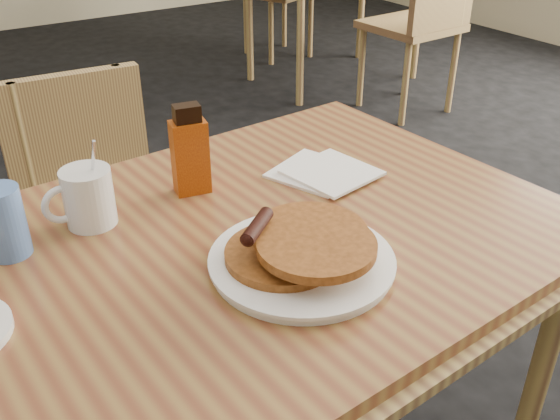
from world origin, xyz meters
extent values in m
cube|color=olive|center=(-0.05, 0.08, 0.73)|extent=(1.24, 0.87, 0.04)
cube|color=tan|center=(-0.05, 0.08, 0.71)|extent=(1.28, 0.91, 0.02)
cylinder|color=tan|center=(0.46, 0.39, 0.35)|extent=(0.04, 0.04, 0.71)
cylinder|color=tan|center=(1.58, 2.18, 0.35)|extent=(0.04, 0.04, 0.71)
cylinder|color=tan|center=(2.50, 2.74, 0.35)|extent=(0.04, 0.04, 0.71)
cube|color=tan|center=(-0.07, 0.71, 0.40)|extent=(0.40, 0.40, 0.04)
cube|color=tan|center=(-0.07, 0.88, 0.62)|extent=(0.38, 0.07, 0.41)
cylinder|color=tan|center=(-0.23, 0.56, 0.19)|extent=(0.04, 0.04, 0.38)
cylinder|color=tan|center=(0.08, 0.86, 0.19)|extent=(0.04, 0.04, 0.38)
cylinder|color=tan|center=(1.88, 2.95, 0.21)|extent=(0.04, 0.04, 0.43)
cylinder|color=tan|center=(2.22, 3.29, 0.21)|extent=(0.04, 0.04, 0.43)
cube|color=tan|center=(2.05, 1.79, 0.48)|extent=(0.47, 0.47, 0.04)
cylinder|color=tan|center=(1.87, 1.61, 0.23)|extent=(0.04, 0.04, 0.46)
cylinder|color=tan|center=(2.23, 1.97, 0.23)|extent=(0.04, 0.04, 0.46)
cylinder|color=white|center=(0.01, -0.05, 0.76)|extent=(0.29, 0.29, 0.02)
cylinder|color=white|center=(0.01, -0.05, 0.77)|extent=(0.30, 0.30, 0.01)
cylinder|color=#A25822|center=(-0.02, -0.04, 0.78)|extent=(0.18, 0.18, 0.01)
cylinder|color=#A25822|center=(0.04, -0.03, 0.79)|extent=(0.19, 0.19, 0.01)
cylinder|color=#A25822|center=(0.01, -0.09, 0.81)|extent=(0.18, 0.18, 0.01)
cylinder|color=black|center=(-0.05, -0.01, 0.82)|extent=(0.08, 0.07, 0.02)
cylinder|color=white|center=(-0.23, 0.26, 0.80)|extent=(0.09, 0.09, 0.10)
torus|color=white|center=(-0.27, 0.26, 0.80)|extent=(0.07, 0.01, 0.07)
cylinder|color=black|center=(-0.23, 0.26, 0.85)|extent=(0.08, 0.08, 0.01)
cylinder|color=silver|center=(-0.21, 0.26, 0.84)|extent=(0.02, 0.05, 0.15)
cube|color=maroon|center=(-0.02, 0.27, 0.82)|extent=(0.07, 0.05, 0.14)
cube|color=black|center=(-0.02, 0.27, 0.91)|extent=(0.05, 0.04, 0.03)
cube|color=white|center=(0.22, 0.20, 0.75)|extent=(0.20, 0.20, 0.01)
cube|color=white|center=(0.24, 0.17, 0.76)|extent=(0.18, 0.18, 0.01)
cylinder|color=#567EC9|center=(-0.37, 0.24, 0.81)|extent=(0.08, 0.08, 0.12)
camera|label=1|loc=(-0.47, -0.71, 1.32)|focal=40.00mm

